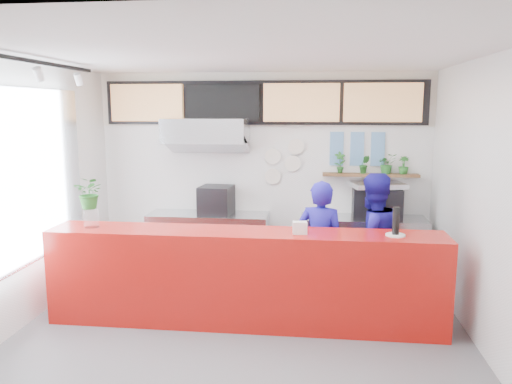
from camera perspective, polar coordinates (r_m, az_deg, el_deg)
The scene contains 44 objects.
floor at distance 5.65m, azimuth -1.90°, elevation -16.37°, with size 5.00×5.00×0.00m, color slate.
ceiling at distance 5.11m, azimuth -2.10°, elevation 15.50°, with size 5.00×5.00×0.00m, color silver.
wall_back at distance 7.62m, azimuth 0.82°, elevation 2.25°, with size 5.00×5.00×0.00m, color white.
wall_left at distance 6.07m, azimuth -26.03°, elevation -0.62°, with size 5.00×5.00×0.00m, color white.
wall_right at distance 5.40m, azimuth 25.25°, elevation -1.71°, with size 5.00×5.00×0.00m, color white.
service_counter at distance 5.80m, azimuth -1.34°, elevation -9.77°, with size 4.50×0.60×1.10m, color #AE110C.
cream_band at distance 7.55m, azimuth 0.83°, elevation 10.54°, with size 5.00×0.02×0.80m, color beige.
prep_bench at distance 7.66m, azimuth -5.42°, elevation -5.77°, with size 1.80×0.60×0.90m, color #B2B5BA.
panini_oven at distance 7.49m, azimuth -4.56°, elevation -0.93°, with size 0.47×0.47×0.42m, color black.
extraction_hood at distance 7.35m, azimuth -5.72°, elevation 7.01°, with size 1.20×0.70×0.35m, color #B2B5BA.
hood_lip at distance 7.36m, azimuth -5.69°, elevation 5.46°, with size 1.20×0.70×0.08m, color #B2B5BA.
right_bench at distance 7.54m, azimuth 12.05°, elevation -6.21°, with size 1.80×0.60×0.90m, color #B2B5BA.
espresso_machine at distance 7.41m, azimuth 13.63°, elevation -1.22°, with size 0.68×0.49×0.44m, color black.
espresso_tray at distance 7.36m, azimuth 13.71°, elevation 0.80°, with size 0.73×0.51×0.07m, color #B5B6BC.
herb_shelf at distance 7.53m, azimuth 12.94°, elevation 1.91°, with size 1.40×0.18×0.04m, color brown.
menu_board_far_left at distance 7.82m, azimuth -12.32°, elevation 9.93°, with size 1.10×0.10×0.55m, color tan.
menu_board_mid_left at distance 7.53m, azimuth -3.80°, elevation 10.14°, with size 1.10×0.10×0.55m, color black.
menu_board_mid_right at distance 7.41m, azimuth 5.20°, elevation 10.14°, with size 1.10×0.10×0.55m, color tan.
menu_board_far_right at distance 7.47m, azimuth 14.27°, elevation 9.88°, with size 1.10×0.10×0.55m, color tan.
soffit at distance 7.52m, azimuth 0.80°, elevation 10.16°, with size 4.80×0.04×0.65m, color black.
window_pane at distance 6.28m, azimuth -24.47°, elevation 1.65°, with size 0.04×2.20×1.90m, color silver.
window_frame at distance 6.27m, azimuth -24.31°, elevation 1.65°, with size 0.03×2.30×2.00m, color #B2B5BA.
track_rail at distance 5.80m, azimuth -23.67°, elevation 13.42°, with size 0.05×2.40×0.04m, color black.
dec_plate_a at distance 7.55m, azimuth 1.93°, elevation 4.08°, with size 0.24×0.24×0.03m, color silver.
dec_plate_b at distance 7.54m, azimuth 4.20°, elevation 3.29°, with size 0.24×0.24×0.03m, color silver.
dec_plate_c at distance 7.59m, azimuth 1.92°, elevation 1.82°, with size 0.24×0.24×0.03m, color silver.
dec_plate_d at distance 7.52m, azimuth 4.61°, elevation 5.18°, with size 0.24×0.24×0.03m, color silver.
photo_frame_a at distance 7.53m, azimuth 9.22°, elevation 5.85°, with size 0.20×0.02×0.25m, color #598CBF.
photo_frame_b at distance 7.54m, azimuth 11.50°, elevation 5.79°, with size 0.20×0.02×0.25m, color #598CBF.
photo_frame_c at distance 7.58m, azimuth 13.78°, elevation 5.73°, with size 0.20×0.02×0.25m, color #598CBF.
photo_frame_d at distance 7.55m, azimuth 9.17°, elevation 3.96°, with size 0.20×0.02×0.25m, color #598CBF.
photo_frame_e at distance 7.56m, azimuth 11.44°, elevation 3.90°, with size 0.20×0.02×0.25m, color #598CBF.
photo_frame_f at distance 7.60m, azimuth 13.70°, elevation 3.85°, with size 0.20×0.02×0.25m, color #598CBF.
staff_center at distance 6.16m, azimuth 7.36°, elevation -6.16°, with size 0.59×0.39×1.62m, color #1A148E.
staff_right at distance 6.28m, azimuth 13.02°, elevation -5.61°, with size 0.83×0.65×1.71m, color #1A148E.
herb_a at distance 7.48m, azimuth 9.57°, elevation 3.36°, with size 0.17×0.12×0.32m, color #256724.
herb_b at distance 7.50m, azimuth 12.29°, elevation 3.10°, with size 0.15×0.12×0.27m, color #256724.
herb_c at distance 7.54m, azimuth 14.73°, elevation 3.15°, with size 0.27×0.23×0.30m, color #256724.
herb_d at distance 7.58m, azimuth 16.51°, elevation 2.95°, with size 0.15×0.13×0.26m, color #256724.
glass_vase at distance 6.12m, azimuth -18.28°, elevation -2.88°, with size 0.17×0.17×0.21m, color silver.
basil_vase at distance 6.06m, azimuth -18.42°, elevation -0.09°, with size 0.34×0.29×0.37m, color #256724.
napkin_holder at distance 5.53m, azimuth 5.03°, elevation -4.09°, with size 0.16×0.10×0.14m, color white.
white_plate at distance 5.65m, azimuth 15.64°, elevation -4.75°, with size 0.21×0.21×0.02m, color white.
pepper_mill at distance 5.62m, azimuth 15.71°, elevation -3.19°, with size 0.08×0.08×0.30m, color black.
Camera 1 is at (0.77, -5.02, 2.47)m, focal length 35.00 mm.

